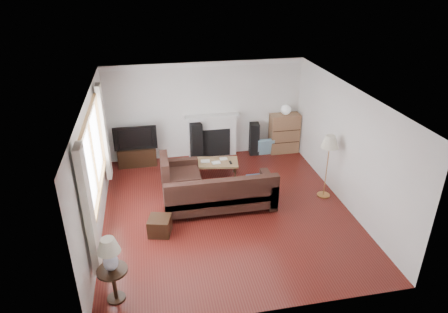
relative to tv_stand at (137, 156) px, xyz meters
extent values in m
cube|color=#541712|center=(1.81, -2.50, -0.24)|extent=(5.10, 5.60, 0.04)
cube|color=white|center=(1.81, -2.50, 2.26)|extent=(5.10, 5.60, 0.04)
cube|color=silver|center=(1.81, 0.25, 1.01)|extent=(5.00, 0.04, 2.50)
cube|color=silver|center=(1.81, -5.25, 1.01)|extent=(5.00, 0.04, 2.50)
cube|color=silver|center=(-0.69, -2.50, 1.01)|extent=(0.04, 5.50, 2.50)
cube|color=silver|center=(4.31, -2.50, 1.01)|extent=(0.04, 5.50, 2.50)
cube|color=olive|center=(-0.64, -2.70, 1.31)|extent=(0.12, 2.74, 1.54)
cube|color=beige|center=(-0.59, -4.22, 1.16)|extent=(0.10, 0.35, 2.10)
cube|color=beige|center=(-0.59, -1.18, 1.16)|extent=(0.10, 0.35, 2.10)
cube|color=white|center=(1.96, 0.14, 0.34)|extent=(1.40, 0.26, 1.15)
cube|color=black|center=(0.00, 0.00, 0.00)|extent=(0.95, 0.43, 0.48)
imported|color=black|center=(0.00, 0.00, 0.54)|extent=(1.05, 0.14, 0.60)
cube|color=black|center=(1.51, 0.03, 0.27)|extent=(0.34, 0.38, 1.01)
cube|color=black|center=(3.07, 0.05, 0.20)|extent=(0.27, 0.31, 0.87)
cube|color=brown|center=(3.90, 0.03, 0.30)|extent=(0.78, 0.37, 1.07)
sphere|color=white|center=(3.90, 0.03, 0.96)|extent=(0.26, 0.26, 0.26)
cube|color=black|center=(1.68, -2.38, 0.16)|extent=(2.48, 1.81, 0.80)
cube|color=olive|center=(1.84, -1.04, -0.03)|extent=(1.13, 0.73, 0.41)
cube|color=black|center=(0.41, -3.03, -0.07)|extent=(0.49, 0.49, 0.34)
cube|color=#BE8242|center=(4.03, -2.35, 0.48)|extent=(0.41, 0.41, 1.44)
cube|color=black|center=(-0.34, -4.57, 0.05)|extent=(0.46, 0.46, 0.57)
cube|color=silver|center=(-0.34, -4.57, 0.61)|extent=(0.34, 0.34, 0.55)
camera|label=1|loc=(0.41, -9.36, 4.41)|focal=32.00mm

